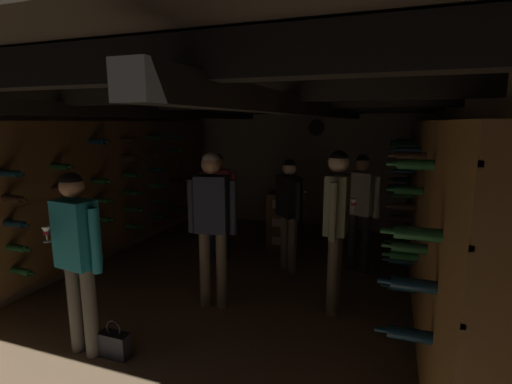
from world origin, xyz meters
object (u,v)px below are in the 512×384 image
at_px(person_guest_mid_right, 337,215).
at_px(person_host_center, 212,215).
at_px(person_guest_far_left, 218,197).
at_px(person_guest_rear_center, 289,205).
at_px(handbag, 114,344).
at_px(display_bottle, 290,186).
at_px(wine_crate_stack, 284,221).
at_px(person_guest_near_left, 77,248).
at_px(person_guest_far_right, 361,202).

bearing_deg(person_guest_mid_right, person_host_center, -164.45).
xyz_separation_m(person_guest_far_left, person_guest_rear_center, (1.10, -0.07, -0.03)).
relative_size(person_guest_far_left, handbag, 4.56).
distance_m(display_bottle, person_guest_rear_center, 0.93).
bearing_deg(wine_crate_stack, person_guest_far_left, -132.06).
height_order(person_guest_mid_right, handbag, person_guest_mid_right).
height_order(person_host_center, person_guest_mid_right, person_guest_mid_right).
height_order(person_host_center, person_guest_rear_center, person_host_center).
relative_size(person_guest_far_left, person_guest_near_left, 0.97).
bearing_deg(person_host_center, person_guest_far_right, 48.44).
relative_size(wine_crate_stack, person_guest_near_left, 0.55).
bearing_deg(display_bottle, person_guest_rear_center, -75.99).
bearing_deg(person_guest_near_left, wine_crate_stack, 75.55).
distance_m(display_bottle, person_guest_mid_right, 2.09).
bearing_deg(person_guest_far_left, person_host_center, -66.91).
bearing_deg(person_guest_far_left, person_guest_mid_right, -28.73).
height_order(person_guest_far_left, person_guest_mid_right, person_guest_mid_right).
bearing_deg(person_guest_far_left, display_bottle, 43.35).
xyz_separation_m(display_bottle, person_guest_mid_right, (0.99, -1.84, 0.04)).
relative_size(wine_crate_stack, person_host_center, 0.52).
relative_size(display_bottle, person_host_center, 0.20).
bearing_deg(person_host_center, handbag, -109.66).
bearing_deg(person_guest_near_left, person_guest_mid_right, 38.05).
xyz_separation_m(wine_crate_stack, person_host_center, (-0.19, -2.24, 0.60)).
height_order(person_guest_far_left, handbag, person_guest_far_left).
height_order(wine_crate_stack, person_guest_mid_right, person_guest_mid_right).
bearing_deg(person_guest_far_left, person_guest_far_right, 6.54).
bearing_deg(person_host_center, wine_crate_stack, 85.14).
height_order(wine_crate_stack, person_guest_far_left, person_guest_far_left).
distance_m(wine_crate_stack, person_guest_mid_right, 2.26).
bearing_deg(person_host_center, person_guest_far_left, 113.09).
bearing_deg(person_guest_far_left, person_guest_rear_center, -3.58).
xyz_separation_m(person_guest_near_left, person_guest_mid_right, (1.97, 1.54, 0.09)).
bearing_deg(handbag, display_bottle, 78.27).
xyz_separation_m(wine_crate_stack, display_bottle, (0.10, -0.04, 0.59)).
bearing_deg(person_guest_far_right, person_guest_far_left, -173.46).
xyz_separation_m(person_guest_near_left, person_guest_rear_center, (1.20, 2.49, -0.06)).
relative_size(person_guest_far_left, person_guest_mid_right, 0.91).
xyz_separation_m(display_bottle, person_guest_rear_center, (0.22, -0.89, -0.11)).
relative_size(person_host_center, person_guest_mid_right, 0.98).
bearing_deg(person_host_center, person_guest_mid_right, 15.55).
relative_size(person_host_center, person_guest_rear_center, 1.12).
relative_size(person_guest_near_left, person_guest_mid_right, 0.93).
distance_m(person_guest_far_left, handbag, 2.66).
bearing_deg(person_guest_mid_right, display_bottle, 118.22).
bearing_deg(display_bottle, person_host_center, -97.41).
xyz_separation_m(wine_crate_stack, person_guest_rear_center, (0.32, -0.93, 0.47)).
bearing_deg(person_guest_near_left, display_bottle, 73.89).
height_order(display_bottle, person_guest_near_left, person_guest_near_left).
bearing_deg(person_guest_far_right, person_guest_near_left, -127.16).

